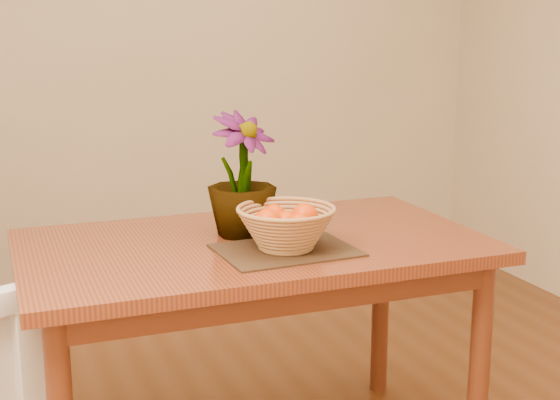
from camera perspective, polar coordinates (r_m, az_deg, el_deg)
name	(u,v)px	position (r m, az deg, el deg)	size (l,w,h in m)	color
wall_back	(130,33)	(4.19, -10.91, 11.94)	(4.00, 0.02, 2.70)	beige
table	(254,267)	(2.41, -1.94, -4.95)	(1.40, 0.80, 0.75)	brown
placemat	(286,250)	(2.27, 0.45, -3.69)	(0.39, 0.29, 0.01)	#382314
wicker_basket	(286,230)	(2.25, 0.45, -2.19)	(0.29, 0.29, 0.12)	#B87B4C
orange_pile	(286,220)	(2.24, 0.45, -1.49)	(0.21, 0.20, 0.08)	#E64D03
potted_plant	(242,175)	(2.40, -2.81, 1.85)	(0.21, 0.21, 0.38)	#1B4313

